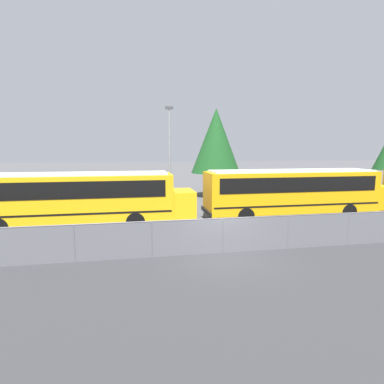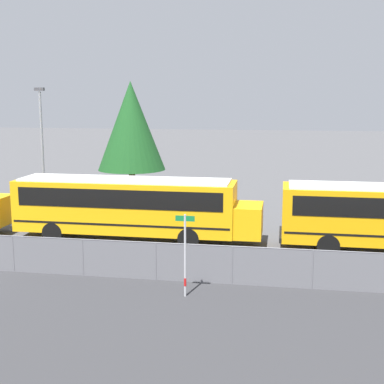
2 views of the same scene
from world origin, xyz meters
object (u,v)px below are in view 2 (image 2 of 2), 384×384
at_px(school_bus_3, 130,204).
at_px(street_sign, 185,254).
at_px(light_pole, 42,144).
at_px(tree_1, 131,126).

height_order(school_bus_3, street_sign, school_bus_3).
relative_size(street_sign, light_pole, 0.40).
distance_m(street_sign, light_pole, 17.83).
bearing_deg(light_pole, street_sign, -48.83).
relative_size(school_bus_3, street_sign, 4.08).
height_order(street_sign, tree_1, tree_1).
bearing_deg(street_sign, school_bus_3, 119.88).
xyz_separation_m(street_sign, tree_1, (-6.85, 16.99, 3.64)).
xyz_separation_m(school_bus_3, light_pole, (-7.47, 6.08, 2.38)).
height_order(school_bus_3, light_pole, light_pole).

